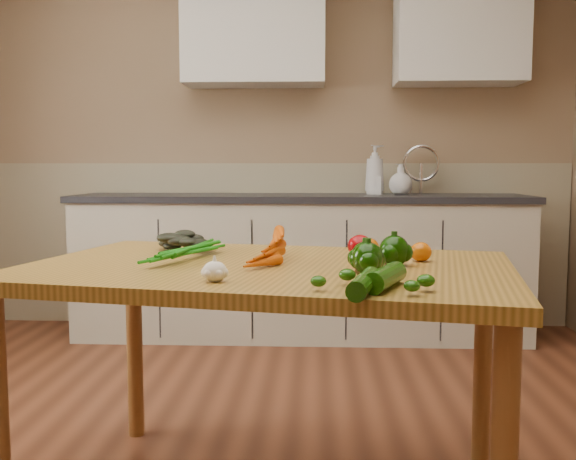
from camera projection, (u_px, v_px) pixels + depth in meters
The scene contains 18 objects.
room at pixel (222, 112), 2.03m from camera, with size 4.04×5.04×2.64m.
counter_run at pixel (302, 264), 4.10m from camera, with size 2.84×0.64×1.14m.
upper_cabinets at pixel (350, 29), 4.07m from camera, with size 2.15×0.35×0.70m.
table at pixel (268, 292), 1.97m from camera, with size 1.61×1.20×0.78m.
soap_bottle_a at pixel (375, 170), 4.11m from camera, with size 0.12×0.12×0.32m, color silver.
soap_bottle_b at pixel (376, 181), 4.10m from camera, with size 0.08×0.08×0.17m, color silver.
soap_bottle_c at pixel (401, 179), 4.09m from camera, with size 0.15×0.15×0.19m, color silver.
carrot_bunch at pixel (245, 250), 2.01m from camera, with size 0.27×0.21×0.07m, color #CD4F04, non-canonical shape.
leafy_greens at pixel (181, 236), 2.27m from camera, with size 0.21×0.19×0.10m, color black, non-canonical shape.
garlic_bulb at pixel (215, 271), 1.65m from camera, with size 0.06×0.06×0.05m, color white.
pepper_a at pixel (365, 257), 1.82m from camera, with size 0.08×0.08×0.08m, color black.
pepper_b at pixel (394, 251), 1.91m from camera, with size 0.09×0.09×0.09m, color black.
pepper_c at pixel (368, 259), 1.77m from camera, with size 0.09×0.09×0.09m, color black.
tomato_a at pixel (360, 246), 2.09m from camera, with size 0.08×0.08×0.08m, color #930207.
tomato_b at pixel (369, 247), 2.11m from camera, with size 0.07×0.07×0.06m, color #BE5304.
tomato_c at pixel (421, 252), 2.01m from camera, with size 0.07×0.07×0.06m, color #BE5304.
zucchini_a at pixel (386, 277), 1.56m from camera, with size 0.05×0.05×0.20m, color #134106.
zucchini_b at pixel (364, 283), 1.50m from camera, with size 0.05×0.05×0.22m, color #134106.
Camera 1 is at (0.30, -1.87, 1.07)m, focal length 40.00 mm.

